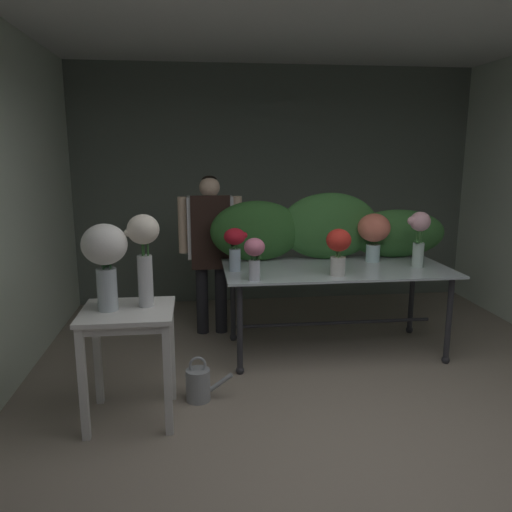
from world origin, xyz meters
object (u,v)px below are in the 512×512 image
Objects in this scene: side_table_white at (128,327)px; vase_crimson_stock at (235,245)px; vase_coral_carnations at (374,231)px; vase_scarlet_hydrangea at (338,248)px; vase_blush_roses at (419,233)px; display_table_glass at (336,279)px; vase_white_roses_tall at (105,255)px; vase_rosy_tulips at (255,255)px; vase_cream_lisianthus_tall at (144,249)px; watering_can at (199,384)px; florist at (211,238)px.

side_table_white is 2.10× the size of vase_crimson_stock.
vase_coral_carnations is 0.69m from vase_scarlet_hydrangea.
vase_blush_roses is 1.10× the size of vase_coral_carnations.
vase_white_roses_tall is at bearing -151.70° from display_table_glass.
vase_white_roses_tall is at bearing -149.68° from vase_rosy_tulips.
vase_white_roses_tall is at bearing -133.84° from vase_crimson_stock.
watering_can is (0.34, 0.14, -1.05)m from vase_cream_lisianthus_tall.
vase_scarlet_hydrangea reaches higher than vase_rosy_tulips.
vase_cream_lisianthus_tall is 1.12m from watering_can.
florist is at bearing 65.73° from vase_white_roses_tall.
vase_coral_carnations is at bearing -15.88° from florist.
display_table_glass is 4.43× the size of vase_coral_carnations.
watering_can is at bearing -113.74° from vase_crimson_stock.
vase_white_roses_tall is (-1.83, -0.98, 0.47)m from display_table_glass.
vase_blush_roses is at bearing -20.92° from florist.
vase_cream_lisianthus_tall is (-1.99, -1.12, 0.10)m from vase_coral_carnations.
vase_scarlet_hydrangea is at bearing 22.71° from vase_cream_lisianthus_tall.
watering_can is at bearing -149.18° from vase_coral_carnations.
vase_blush_roses is 0.42m from vase_coral_carnations.
vase_crimson_stock is (-0.84, 0.26, -0.00)m from vase_scarlet_hydrangea.
vase_crimson_stock is (-0.91, -0.03, 0.34)m from display_table_glass.
vase_blush_roses is at bearing 20.31° from vase_cream_lisianthus_tall.
vase_cream_lisianthus_tall is (0.12, 0.06, 0.52)m from side_table_white.
display_table_glass is 4.03× the size of vase_blush_roses.
display_table_glass is at bearing 174.29° from vase_blush_roses.
vase_scarlet_hydrangea is at bearing 22.87° from side_table_white.
vase_white_roses_tall is at bearing -152.16° from vase_coral_carnations.
vase_blush_roses is at bearing 19.64° from vase_white_roses_tall.
watering_can is (-1.17, -0.49, -0.90)m from vase_scarlet_hydrangea.
vase_coral_carnations is 1.28× the size of watering_can.
vase_crimson_stock is (0.19, -0.66, 0.05)m from florist.
watering_can is (-1.97, -0.72, -0.98)m from vase_blush_roses.
side_table_white is 2.23× the size of watering_can.
vase_rosy_tulips is at bearing 34.68° from vase_cream_lisianthus_tall.
side_table_white is at bearing -129.78° from vase_crimson_stock.
vase_coral_carnations is (1.19, 0.57, 0.08)m from vase_rosy_tulips.
vase_rosy_tulips is 0.60× the size of vase_white_roses_tall.
vase_blush_roses is 2.46m from vase_cream_lisianthus_tall.
display_table_glass is 1.90m from vase_cream_lisianthus_tall.
vase_coral_carnations reaches higher than watering_can.
display_table_glass is 5.10× the size of vase_scarlet_hydrangea.
vase_scarlet_hydrangea is 0.63× the size of vase_cream_lisianthus_tall.
vase_cream_lisianthus_tall is at bearing 12.95° from vase_white_roses_tall.
vase_coral_carnations is (2.11, 1.18, 0.42)m from side_table_white.
vase_coral_carnations is at bearing 139.78° from vase_blush_roses.
vase_crimson_stock is 1.13m from vase_cream_lisianthus_tall.
vase_cream_lisianthus_tall is (-0.67, -0.90, 0.15)m from vase_crimson_stock.
vase_scarlet_hydrangea is at bearing -17.53° from vase_crimson_stock.
vase_rosy_tulips is 0.55× the size of vase_cream_lisianthus_tall.
vase_scarlet_hydrangea is (-0.48, -0.49, -0.05)m from vase_coral_carnations.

